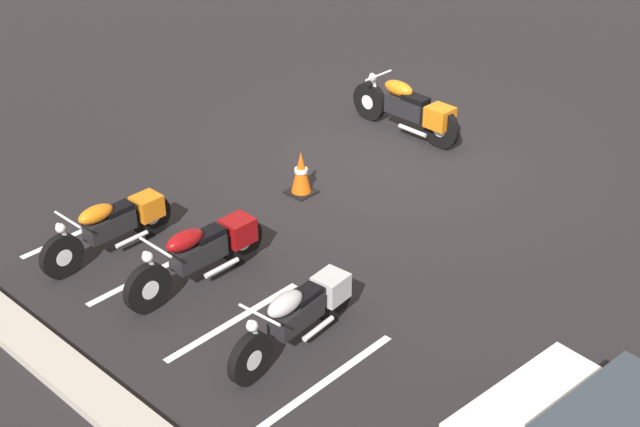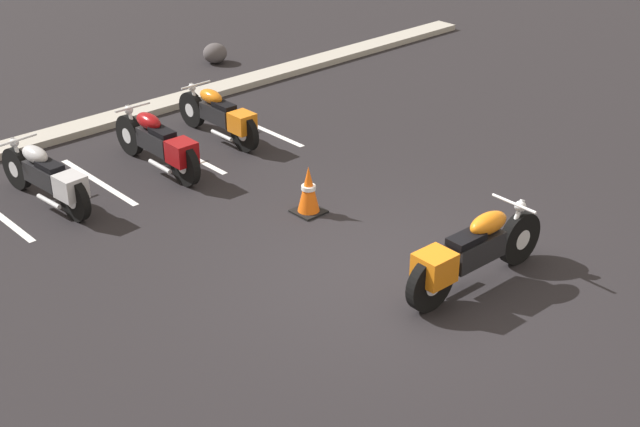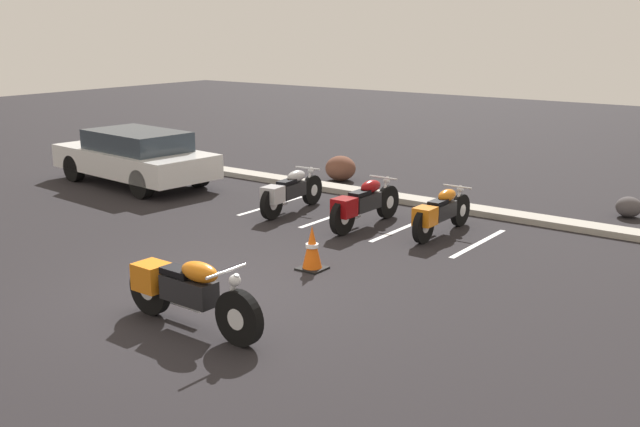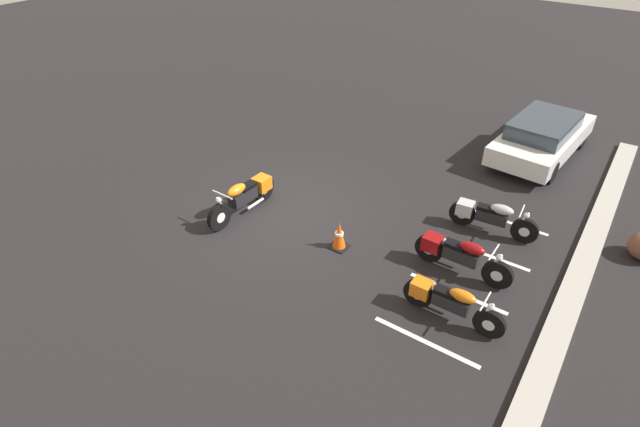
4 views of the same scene
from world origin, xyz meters
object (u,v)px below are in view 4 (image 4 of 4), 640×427
(motorcycle_orange_featured, at_px, (245,196))
(traffic_cone, at_px, (339,236))
(car_white, at_px, (543,136))
(parked_bike_0, at_px, (489,216))
(parked_bike_1, at_px, (458,254))
(parked_bike_2, at_px, (448,301))

(motorcycle_orange_featured, xyz_separation_m, traffic_cone, (-0.10, 2.75, -0.15))
(car_white, relative_size, traffic_cone, 6.38)
(parked_bike_0, relative_size, parked_bike_1, 0.96)
(parked_bike_1, height_order, car_white, car_white)
(car_white, bearing_deg, traffic_cone, 165.43)
(parked_bike_2, bearing_deg, parked_bike_1, 104.29)
(parked_bike_2, bearing_deg, motorcycle_orange_featured, 173.97)
(car_white, bearing_deg, parked_bike_0, -174.67)
(parked_bike_1, bearing_deg, motorcycle_orange_featured, -170.51)
(parked_bike_0, bearing_deg, car_white, 85.34)
(car_white, distance_m, traffic_cone, 7.66)
(parked_bike_1, xyz_separation_m, parked_bike_2, (1.42, 0.37, -0.03))
(parked_bike_0, distance_m, parked_bike_2, 3.23)
(motorcycle_orange_featured, height_order, parked_bike_1, motorcycle_orange_featured)
(traffic_cone, bearing_deg, parked_bike_2, 76.86)
(parked_bike_2, xyz_separation_m, traffic_cone, (-0.68, -2.91, -0.10))
(motorcycle_orange_featured, height_order, parked_bike_0, motorcycle_orange_featured)
(parked_bike_0, xyz_separation_m, traffic_cone, (2.54, -2.60, -0.11))
(parked_bike_1, bearing_deg, car_white, 90.03)
(car_white, bearing_deg, parked_bike_2, -172.50)
(traffic_cone, bearing_deg, motorcycle_orange_featured, -87.94)
(car_white, xyz_separation_m, traffic_cone, (7.20, -2.59, -0.35))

